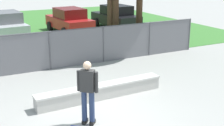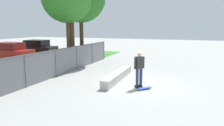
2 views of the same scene
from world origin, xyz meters
name	(u,v)px [view 1 (image 1 of 2)]	position (x,y,z in m)	size (l,w,h in m)	color
ground_plane	(102,118)	(0.00, 0.00, 0.00)	(80.00, 80.00, 0.00)	#9E9E99
grass_strip	(10,29)	(0.00, 15.48, 0.01)	(27.11, 20.00, 0.02)	#3D7A33
concrete_ledge	(101,91)	(0.61, 1.37, 0.24)	(4.49, 0.62, 0.47)	#B7B5AD
skateboarder	(88,90)	(-0.47, -0.12, 1.01)	(0.47, 0.45, 1.82)	black
chainlink_fence	(50,49)	(0.00, 5.18, 0.91)	(15.18, 0.07, 1.67)	#4C4C51
car_silver	(6,25)	(-0.62, 12.58, 0.84)	(2.26, 4.32, 1.66)	#B7BABF
car_red	(69,20)	(3.46, 12.49, 0.84)	(2.26, 4.32, 1.66)	#B21E1E
car_black	(116,17)	(7.04, 12.58, 0.84)	(2.26, 4.32, 1.66)	black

